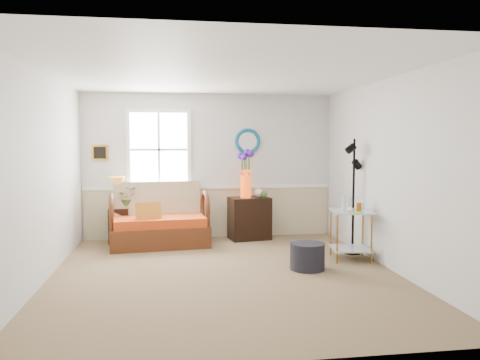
{
  "coord_description": "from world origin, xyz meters",
  "views": [
    {
      "loc": [
        -0.68,
        -5.97,
        1.72
      ],
      "look_at": [
        0.25,
        0.34,
        1.21
      ],
      "focal_mm": 35.0,
      "sensor_mm": 36.0,
      "label": 1
    }
  ],
  "objects": [
    {
      "name": "chair_rail",
      "position": [
        0.0,
        2.47,
        0.92
      ],
      "size": [
        4.46,
        0.04,
        0.06
      ],
      "primitive_type": "cube",
      "color": "white",
      "rests_on": "walls"
    },
    {
      "name": "flower_vase",
      "position": [
        0.61,
        2.16,
        1.17
      ],
      "size": [
        0.3,
        0.3,
        0.83
      ],
      "primitive_type": null,
      "rotation": [
        0.0,
        0.0,
        0.29
      ],
      "color": "#F0470E",
      "rests_on": "cabinet"
    },
    {
      "name": "floor",
      "position": [
        0.0,
        0.0,
        0.0
      ],
      "size": [
        4.5,
        5.0,
        0.01
      ],
      "primitive_type": "cube",
      "color": "#796048",
      "rests_on": "ground"
    },
    {
      "name": "throw_pillow",
      "position": [
        -1.06,
        1.72,
        0.55
      ],
      "size": [
        0.42,
        0.22,
        0.41
      ],
      "primitive_type": null,
      "rotation": [
        0.0,
        0.0,
        0.32
      ],
      "color": "#BF6D10",
      "rests_on": "loveseat"
    },
    {
      "name": "lamp_stand",
      "position": [
        -1.58,
        2.24,
        0.3
      ],
      "size": [
        0.34,
        0.34,
        0.6
      ],
      "primitive_type": null,
      "rotation": [
        0.0,
        0.0,
        0.01
      ],
      "color": "black",
      "rests_on": "floor"
    },
    {
      "name": "mirror",
      "position": [
        0.7,
        2.48,
        1.75
      ],
      "size": [
        0.47,
        0.07,
        0.47
      ],
      "primitive_type": "torus",
      "rotation": [
        1.57,
        0.0,
        0.0
      ],
      "color": "teal",
      "rests_on": "walls"
    },
    {
      "name": "floor_lamp",
      "position": [
        2.1,
        0.89,
        0.89
      ],
      "size": [
        0.3,
        0.3,
        1.78
      ],
      "primitive_type": null,
      "rotation": [
        0.0,
        0.0,
        0.16
      ],
      "color": "black",
      "rests_on": "floor"
    },
    {
      "name": "potted_plant",
      "position": [
        -1.45,
        2.2,
        0.75
      ],
      "size": [
        0.42,
        0.44,
        0.28
      ],
      "primitive_type": "imported",
      "rotation": [
        0.0,
        0.0,
        0.29
      ],
      "color": "#355F2A",
      "rests_on": "lamp_stand"
    },
    {
      "name": "loveseat",
      "position": [
        -0.89,
        1.89,
        0.52
      ],
      "size": [
        1.69,
        1.07,
        1.05
      ],
      "primitive_type": null,
      "rotation": [
        0.0,
        0.0,
        0.1
      ],
      "color": "#5D3012",
      "rests_on": "floor"
    },
    {
      "name": "tabletop_items",
      "position": [
        1.93,
        0.51,
        0.84
      ],
      "size": [
        0.44,
        0.44,
        0.22
      ],
      "primitive_type": null,
      "rotation": [
        0.0,
        0.0,
        -0.25
      ],
      "color": "silver",
      "rests_on": "side_table"
    },
    {
      "name": "window",
      "position": [
        -0.9,
        2.47,
        1.6
      ],
      "size": [
        1.14,
        0.06,
        1.44
      ],
      "primitive_type": null,
      "color": "white",
      "rests_on": "walls"
    },
    {
      "name": "wainscot",
      "position": [
        0.0,
        2.48,
        0.45
      ],
      "size": [
        4.46,
        0.02,
        0.9
      ],
      "primitive_type": "cube",
      "color": "#C7BA91",
      "rests_on": "walls"
    },
    {
      "name": "cabinet",
      "position": [
        0.69,
        2.19,
        0.37
      ],
      "size": [
        0.76,
        0.56,
        0.75
      ],
      "primitive_type": null,
      "rotation": [
        0.0,
        0.0,
        0.16
      ],
      "color": "black",
      "rests_on": "floor"
    },
    {
      "name": "ottoman",
      "position": [
        1.14,
        0.09,
        0.18
      ],
      "size": [
        0.47,
        0.47,
        0.36
      ],
      "primitive_type": "cylinder",
      "rotation": [
        0.0,
        0.0,
        0.01
      ],
      "color": "black",
      "rests_on": "floor"
    },
    {
      "name": "ceiling",
      "position": [
        0.0,
        0.0,
        2.6
      ],
      "size": [
        4.5,
        5.0,
        0.01
      ],
      "primitive_type": "cube",
      "color": "white",
      "rests_on": "walls"
    },
    {
      "name": "picture",
      "position": [
        -1.92,
        2.48,
        1.55
      ],
      "size": [
        0.28,
        0.03,
        0.28
      ],
      "primitive_type": "cube",
      "color": "gold",
      "rests_on": "walls"
    },
    {
      "name": "walls",
      "position": [
        0.0,
        0.0,
        1.3
      ],
      "size": [
        4.51,
        5.01,
        2.6
      ],
      "color": "silver",
      "rests_on": "floor"
    },
    {
      "name": "side_table",
      "position": [
        1.92,
        0.52,
        0.36
      ],
      "size": [
        0.65,
        0.65,
        0.73
      ],
      "primitive_type": null,
      "rotation": [
        0.0,
        0.0,
        -0.15
      ],
      "color": "#AE7730",
      "rests_on": "floor"
    },
    {
      "name": "table_lamp",
      "position": [
        -1.6,
        2.24,
        0.87
      ],
      "size": [
        0.36,
        0.36,
        0.53
      ],
      "primitive_type": null,
      "rotation": [
        0.0,
        0.0,
        0.29
      ],
      "color": "gold",
      "rests_on": "lamp_stand"
    }
  ]
}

